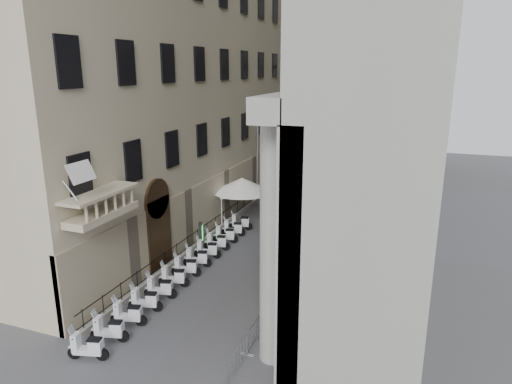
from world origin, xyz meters
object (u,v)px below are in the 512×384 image
pedestrian_a (324,198)px  scooter_0 (89,359)px  security_tent (249,188)px  pedestrian_b (340,198)px  info_kiosk (201,235)px  street_lamp (261,156)px

pedestrian_a → scooter_0: bearing=86.9°
security_tent → pedestrian_b: security_tent is taller
pedestrian_a → pedestrian_b: pedestrian_a is taller
info_kiosk → pedestrian_b: size_ratio=0.98×
pedestrian_b → info_kiosk: bearing=64.7°
scooter_0 → security_tent: 18.13m
security_tent → pedestrian_a: security_tent is taller
security_tent → street_lamp: 5.49m
info_kiosk → pedestrian_a: (6.01, 11.49, 0.15)m
scooter_0 → info_kiosk: size_ratio=0.90×
scooter_0 → street_lamp: size_ratio=0.20×
security_tent → pedestrian_b: 9.52m
security_tent → info_kiosk: size_ratio=2.69×
scooter_0 → info_kiosk: 12.85m
street_lamp → pedestrian_b: (6.57, 2.10, -3.61)m
security_tent → info_kiosk: 5.76m
street_lamp → info_kiosk: street_lamp is taller
street_lamp → pedestrian_a: size_ratio=3.79×
pedestrian_b → street_lamp: bearing=22.4°
scooter_0 → street_lamp: street_lamp is taller
scooter_0 → security_tent: size_ratio=0.34×
info_kiosk → security_tent: bearing=48.8°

